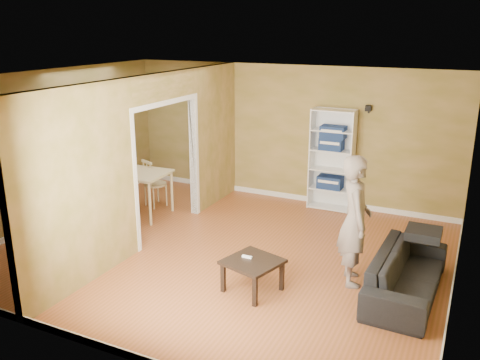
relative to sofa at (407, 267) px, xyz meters
name	(u,v)px	position (x,y,z in m)	size (l,w,h in m)	color
room_shell	(222,169)	(-2.70, 0.13, 0.93)	(6.50, 6.50, 6.50)	#A55634
partition	(153,160)	(-3.90, 0.13, 0.93)	(0.22, 5.50, 2.60)	tan
wall_speaker	(368,108)	(-1.20, 2.82, 1.53)	(0.10, 0.10, 0.10)	black
sofa	(407,267)	(0.00, 0.00, 0.00)	(0.83, 1.94, 0.74)	black
person	(356,210)	(-0.71, 0.03, 0.65)	(0.58, 0.74, 2.04)	slate
bookshelf	(332,159)	(-1.77, 2.73, 0.56)	(0.79, 0.34, 1.86)	white
paper_box_navy_a	(330,182)	(-1.77, 2.68, 0.14)	(0.45, 0.29, 0.23)	navy
paper_box_navy_b	(332,144)	(-1.79, 2.68, 0.86)	(0.42, 0.27, 0.21)	navy
paper_box_navy_c	(333,131)	(-1.77, 2.68, 1.10)	(0.44, 0.29, 0.23)	navy
coffee_table	(253,265)	(-1.79, -0.77, -0.01)	(0.64, 0.64, 0.43)	black
game_controller	(247,257)	(-1.89, -0.74, 0.07)	(0.13, 0.04, 0.03)	white
dining_table	(132,176)	(-4.90, 0.87, 0.35)	(1.27, 0.85, 0.79)	tan
chair_left	(101,186)	(-5.61, 0.83, 0.08)	(0.41, 0.41, 0.89)	#D4AF86
chair_near	(113,198)	(-4.90, 0.30, 0.11)	(0.43, 0.43, 0.95)	tan
chair_far	(155,183)	(-4.78, 1.39, 0.09)	(0.42, 0.42, 0.91)	tan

